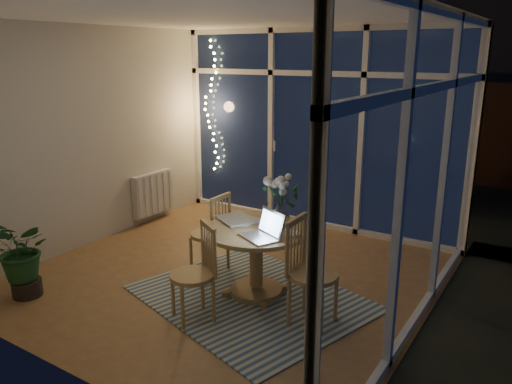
# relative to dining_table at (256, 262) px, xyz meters

# --- Properties ---
(floor) EXTENTS (4.00, 4.00, 0.00)m
(floor) POSITION_rel_dining_table_xyz_m (-0.47, 0.20, -0.34)
(floor) COLOR brown
(floor) RESTS_ON ground
(ceiling) EXTENTS (4.00, 4.00, 0.00)m
(ceiling) POSITION_rel_dining_table_xyz_m (-0.47, 0.20, 2.26)
(ceiling) COLOR white
(ceiling) RESTS_ON wall_back
(wall_back) EXTENTS (4.00, 0.04, 2.60)m
(wall_back) POSITION_rel_dining_table_xyz_m (-0.47, 2.20, 0.96)
(wall_back) COLOR beige
(wall_back) RESTS_ON floor
(wall_front) EXTENTS (4.00, 0.04, 2.60)m
(wall_front) POSITION_rel_dining_table_xyz_m (-0.47, -1.80, 0.96)
(wall_front) COLOR beige
(wall_front) RESTS_ON floor
(wall_left) EXTENTS (0.04, 4.00, 2.60)m
(wall_left) POSITION_rel_dining_table_xyz_m (-2.47, 0.20, 0.96)
(wall_left) COLOR beige
(wall_left) RESTS_ON floor
(wall_right) EXTENTS (0.04, 4.00, 2.60)m
(wall_right) POSITION_rel_dining_table_xyz_m (1.53, 0.20, 0.96)
(wall_right) COLOR beige
(wall_right) RESTS_ON floor
(window_wall_back) EXTENTS (4.00, 0.10, 2.60)m
(window_wall_back) POSITION_rel_dining_table_xyz_m (-0.47, 2.16, 0.96)
(window_wall_back) COLOR white
(window_wall_back) RESTS_ON floor
(window_wall_right) EXTENTS (0.10, 4.00, 2.60)m
(window_wall_right) POSITION_rel_dining_table_xyz_m (1.49, 0.20, 0.96)
(window_wall_right) COLOR white
(window_wall_right) RESTS_ON floor
(radiator) EXTENTS (0.10, 0.70, 0.58)m
(radiator) POSITION_rel_dining_table_xyz_m (-2.41, 1.10, 0.06)
(radiator) COLOR silver
(radiator) RESTS_ON wall_left
(fairy_lights) EXTENTS (0.24, 0.10, 1.85)m
(fairy_lights) POSITION_rel_dining_table_xyz_m (-2.12, 2.08, 1.18)
(fairy_lights) COLOR #FFD666
(fairy_lights) RESTS_ON window_wall_back
(garden_patio) EXTENTS (12.00, 6.00, 0.10)m
(garden_patio) POSITION_rel_dining_table_xyz_m (0.03, 5.20, -0.40)
(garden_patio) COLOR black
(garden_patio) RESTS_ON ground
(garden_fence) EXTENTS (11.00, 0.08, 1.80)m
(garden_fence) POSITION_rel_dining_table_xyz_m (-0.47, 5.70, 0.56)
(garden_fence) COLOR #382114
(garden_fence) RESTS_ON ground
(neighbour_roof) EXTENTS (7.00, 3.00, 2.20)m
(neighbour_roof) POSITION_rel_dining_table_xyz_m (-0.17, 8.70, 1.86)
(neighbour_roof) COLOR #34363F
(neighbour_roof) RESTS_ON ground
(garden_shrubs) EXTENTS (0.90, 0.90, 0.90)m
(garden_shrubs) POSITION_rel_dining_table_xyz_m (-1.27, 3.60, 0.11)
(garden_shrubs) COLOR black
(garden_shrubs) RESTS_ON ground
(rug) EXTENTS (2.44, 2.16, 0.01)m
(rug) POSITION_rel_dining_table_xyz_m (0.00, -0.10, -0.34)
(rug) COLOR beige
(rug) RESTS_ON floor
(dining_table) EXTENTS (1.24, 1.24, 0.68)m
(dining_table) POSITION_rel_dining_table_xyz_m (0.00, 0.00, 0.00)
(dining_table) COLOR olive
(dining_table) RESTS_ON floor
(chair_left) EXTENTS (0.41, 0.41, 0.89)m
(chair_left) POSITION_rel_dining_table_xyz_m (-0.71, 0.18, 0.10)
(chair_left) COLOR olive
(chair_left) RESTS_ON floor
(chair_right) EXTENTS (0.45, 0.45, 0.96)m
(chair_right) POSITION_rel_dining_table_xyz_m (0.70, -0.20, 0.14)
(chair_right) COLOR olive
(chair_right) RESTS_ON floor
(chair_front) EXTENTS (0.56, 0.56, 0.88)m
(chair_front) POSITION_rel_dining_table_xyz_m (-0.21, -0.70, 0.10)
(chair_front) COLOR olive
(chair_front) RESTS_ON floor
(laptop) EXTENTS (0.45, 0.42, 0.26)m
(laptop) POSITION_rel_dining_table_xyz_m (0.16, -0.20, 0.47)
(laptop) COLOR #B6B6BB
(laptop) RESTS_ON dining_table
(flower_vase) EXTENTS (0.25, 0.25, 0.21)m
(flower_vase) POSITION_rel_dining_table_xyz_m (0.14, 0.18, 0.45)
(flower_vase) COLOR silver
(flower_vase) RESTS_ON dining_table
(bowl) EXTENTS (0.19, 0.19, 0.04)m
(bowl) POSITION_rel_dining_table_xyz_m (0.39, 0.00, 0.36)
(bowl) COLOR white
(bowl) RESTS_ON dining_table
(newspapers) EXTENTS (0.46, 0.39, 0.02)m
(newspapers) POSITION_rel_dining_table_xyz_m (-0.27, 0.09, 0.35)
(newspapers) COLOR silver
(newspapers) RESTS_ON dining_table
(phone) EXTENTS (0.11, 0.10, 0.01)m
(phone) POSITION_rel_dining_table_xyz_m (0.11, -0.08, 0.35)
(phone) COLOR black
(phone) RESTS_ON dining_table
(potted_plant) EXTENTS (0.58, 0.52, 0.76)m
(potted_plant) POSITION_rel_dining_table_xyz_m (-1.86, -1.22, 0.04)
(potted_plant) COLOR #1A4820
(potted_plant) RESTS_ON floor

